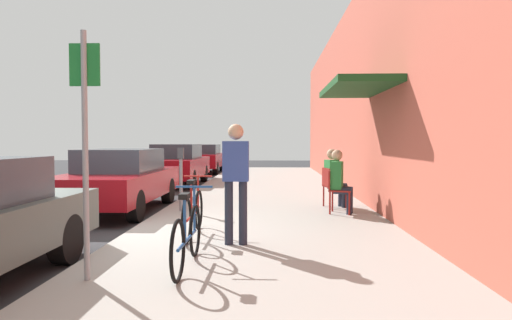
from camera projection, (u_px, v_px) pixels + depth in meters
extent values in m
plane|color=#2D2D30|center=(127.00, 239.00, 7.23)|extent=(60.00, 60.00, 0.00)
cube|color=#9E9B93|center=(267.00, 216.00, 9.15)|extent=(4.50, 32.00, 0.12)
cube|color=#BC5442|center=(387.00, 85.00, 8.96)|extent=(0.30, 32.00, 5.40)
cube|color=#19471E|center=(356.00, 88.00, 8.54)|extent=(1.10, 2.80, 0.12)
cylinder|color=black|center=(66.00, 239.00, 5.76)|extent=(0.22, 0.64, 0.64)
cube|color=maroon|center=(119.00, 184.00, 10.09)|extent=(1.80, 4.40, 0.58)
cube|color=#333D47|center=(121.00, 160.00, 10.22)|extent=(1.48, 2.11, 0.50)
cylinder|color=black|center=(168.00, 191.00, 11.43)|extent=(0.22, 0.64, 0.64)
cylinder|color=black|center=(107.00, 190.00, 11.49)|extent=(0.22, 0.64, 0.64)
cylinder|color=black|center=(136.00, 206.00, 8.71)|extent=(0.22, 0.64, 0.64)
cylinder|color=black|center=(55.00, 206.00, 8.77)|extent=(0.22, 0.64, 0.64)
cube|color=maroon|center=(176.00, 167.00, 16.18)|extent=(1.80, 4.40, 0.65)
cube|color=#333D47|center=(177.00, 151.00, 16.30)|extent=(1.48, 2.11, 0.51)
cylinder|color=black|center=(204.00, 174.00, 17.53)|extent=(0.22, 0.64, 0.64)
cylinder|color=black|center=(164.00, 173.00, 17.58)|extent=(0.22, 0.64, 0.64)
cylinder|color=black|center=(191.00, 179.00, 14.80)|extent=(0.22, 0.64, 0.64)
cylinder|color=black|center=(144.00, 179.00, 14.86)|extent=(0.22, 0.64, 0.64)
cube|color=maroon|center=(203.00, 160.00, 22.53)|extent=(1.80, 4.40, 0.63)
cube|color=#333D47|center=(204.00, 149.00, 22.66)|extent=(1.48, 2.11, 0.47)
cylinder|color=black|center=(222.00, 165.00, 23.88)|extent=(0.22, 0.64, 0.64)
cylinder|color=black|center=(192.00, 165.00, 23.94)|extent=(0.22, 0.64, 0.64)
cylinder|color=black|center=(216.00, 168.00, 21.16)|extent=(0.22, 0.64, 0.64)
cylinder|color=black|center=(182.00, 168.00, 21.21)|extent=(0.22, 0.64, 0.64)
cylinder|color=slate|center=(181.00, 185.00, 9.34)|extent=(0.07, 0.07, 1.10)
cube|color=#383D42|center=(181.00, 153.00, 9.31)|extent=(0.12, 0.10, 0.22)
cylinder|color=gray|center=(85.00, 156.00, 4.66)|extent=(0.06, 0.06, 2.60)
cube|color=#19722D|center=(85.00, 65.00, 4.64)|extent=(0.32, 0.02, 0.44)
torus|color=black|center=(195.00, 230.00, 5.66)|extent=(0.04, 0.66, 0.66)
torus|color=black|center=(178.00, 251.00, 4.61)|extent=(0.04, 0.66, 0.66)
cylinder|color=#1E4C8C|center=(187.00, 240.00, 5.13)|extent=(0.04, 1.05, 0.04)
cylinder|color=#1E4C8C|center=(185.00, 220.00, 4.97)|extent=(0.04, 0.04, 0.50)
cube|color=black|center=(184.00, 196.00, 4.96)|extent=(0.10, 0.20, 0.06)
cylinder|color=#1E4C8C|center=(194.00, 209.00, 5.60)|extent=(0.03, 0.03, 0.56)
cylinder|color=#1E4C8C|center=(194.00, 187.00, 5.59)|extent=(0.46, 0.03, 0.03)
torus|color=black|center=(199.00, 210.00, 7.37)|extent=(0.04, 0.66, 0.66)
torus|color=black|center=(187.00, 221.00, 6.32)|extent=(0.04, 0.66, 0.66)
cylinder|color=maroon|center=(193.00, 215.00, 6.85)|extent=(0.04, 1.05, 0.04)
cylinder|color=maroon|center=(191.00, 200.00, 6.69)|extent=(0.04, 0.04, 0.50)
cube|color=black|center=(191.00, 182.00, 6.68)|extent=(0.10, 0.20, 0.06)
cylinder|color=maroon|center=(198.00, 193.00, 7.31)|extent=(0.03, 0.03, 0.56)
cylinder|color=maroon|center=(198.00, 176.00, 7.30)|extent=(0.46, 0.03, 0.03)
cylinder|color=maroon|center=(351.00, 201.00, 9.19)|extent=(0.04, 0.04, 0.45)
cylinder|color=maroon|center=(349.00, 204.00, 8.83)|extent=(0.04, 0.04, 0.45)
cylinder|color=maroon|center=(332.00, 201.00, 9.30)|extent=(0.04, 0.04, 0.45)
cylinder|color=maroon|center=(330.00, 203.00, 8.94)|extent=(0.04, 0.04, 0.45)
cube|color=maroon|center=(341.00, 190.00, 9.06)|extent=(0.54, 0.54, 0.03)
cube|color=maroon|center=(331.00, 180.00, 9.11)|extent=(0.14, 0.43, 0.40)
cylinder|color=#232838|center=(350.00, 201.00, 9.11)|extent=(0.11, 0.11, 0.47)
cylinder|color=#232838|center=(344.00, 190.00, 9.14)|extent=(0.38, 0.23, 0.14)
cylinder|color=#232838|center=(349.00, 203.00, 8.92)|extent=(0.11, 0.11, 0.47)
cylinder|color=#232838|center=(343.00, 191.00, 8.95)|extent=(0.38, 0.23, 0.14)
cube|color=#267233|center=(337.00, 175.00, 9.07)|extent=(0.31, 0.41, 0.56)
sphere|color=tan|center=(337.00, 155.00, 9.05)|extent=(0.22, 0.22, 0.22)
cylinder|color=maroon|center=(339.00, 196.00, 10.13)|extent=(0.04, 0.04, 0.45)
cylinder|color=maroon|center=(346.00, 198.00, 9.76)|extent=(0.04, 0.04, 0.45)
cylinder|color=maroon|center=(324.00, 196.00, 10.05)|extent=(0.04, 0.04, 0.45)
cylinder|color=maroon|center=(330.00, 198.00, 9.68)|extent=(0.04, 0.04, 0.45)
cube|color=maroon|center=(335.00, 186.00, 9.90)|extent=(0.53, 0.53, 0.03)
cube|color=maroon|center=(326.00, 177.00, 9.85)|extent=(0.13, 0.43, 0.40)
cylinder|color=#232838|center=(341.00, 196.00, 10.04)|extent=(0.11, 0.11, 0.47)
cylinder|color=#232838|center=(335.00, 186.00, 10.01)|extent=(0.38, 0.22, 0.14)
cylinder|color=#232838|center=(344.00, 197.00, 9.85)|extent=(0.11, 0.11, 0.47)
cylinder|color=#232838|center=(339.00, 186.00, 9.81)|extent=(0.38, 0.22, 0.14)
cube|color=#267233|center=(332.00, 173.00, 9.87)|extent=(0.30, 0.40, 0.56)
sphere|color=tan|center=(332.00, 154.00, 9.85)|extent=(0.22, 0.22, 0.22)
cylinder|color=#232838|center=(229.00, 213.00, 6.31)|extent=(0.12, 0.12, 0.90)
cylinder|color=#232838|center=(243.00, 213.00, 6.30)|extent=(0.12, 0.12, 0.90)
cube|color=#334C99|center=(236.00, 161.00, 6.28)|extent=(0.36, 0.22, 0.56)
sphere|color=tan|center=(236.00, 132.00, 6.26)|extent=(0.22, 0.22, 0.22)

